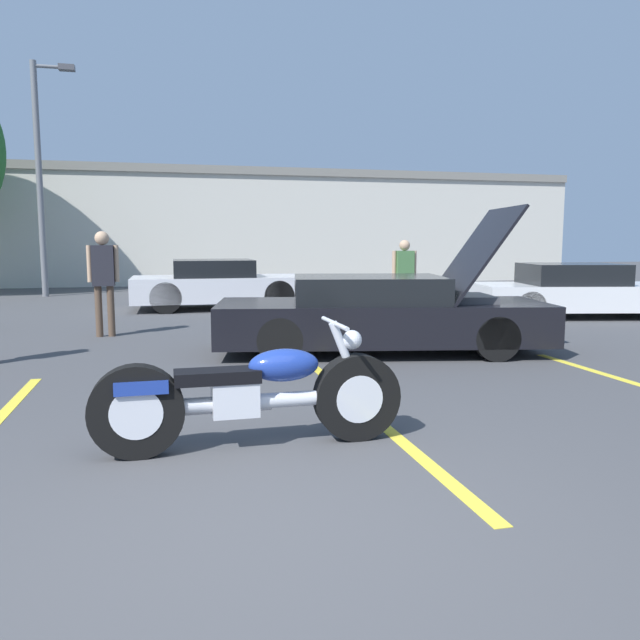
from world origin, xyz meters
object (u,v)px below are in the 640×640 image
(motorcycle, at_px, (251,396))
(spectator_by_show_car, at_px, (404,273))
(parked_car_right_row, at_px, (577,292))
(light_pole, at_px, (42,168))
(spectator_midground, at_px, (103,274))
(show_car_hood_open, at_px, (382,314))
(parked_car_mid_row, at_px, (219,285))

(motorcycle, distance_m, spectator_by_show_car, 8.24)
(parked_car_right_row, bearing_deg, light_pole, 157.97)
(motorcycle, xyz_separation_m, spectator_by_show_car, (4.08, 7.14, 0.56))
(spectator_midground, bearing_deg, motorcycle, -75.43)
(spectator_midground, bearing_deg, show_car_hood_open, -32.05)
(light_pole, bearing_deg, spectator_by_show_car, -44.55)
(parked_car_right_row, height_order, parked_car_mid_row, parked_car_mid_row)
(light_pole, relative_size, spectator_by_show_car, 4.07)
(motorcycle, distance_m, spectator_midground, 6.67)
(spectator_by_show_car, bearing_deg, parked_car_right_row, -2.15)
(motorcycle, bearing_deg, light_pole, 104.26)
(light_pole, xyz_separation_m, spectator_by_show_car, (8.14, -8.01, -2.77))
(parked_car_right_row, bearing_deg, spectator_midground, -164.59)
(light_pole, distance_m, show_car_hood_open, 13.43)
(motorcycle, distance_m, show_car_hood_open, 4.56)
(parked_car_mid_row, distance_m, spectator_midground, 4.73)
(show_car_hood_open, xyz_separation_m, spectator_midground, (-4.11, 2.58, 0.52))
(parked_car_mid_row, height_order, spectator_midground, spectator_midground)
(light_pole, relative_size, show_car_hood_open, 1.35)
(spectator_midground, bearing_deg, light_pole, 105.34)
(parked_car_mid_row, relative_size, spectator_by_show_car, 2.54)
(show_car_hood_open, xyz_separation_m, parked_car_mid_row, (-1.83, 6.69, 0.02))
(spectator_by_show_car, bearing_deg, light_pole, 135.45)
(parked_car_mid_row, relative_size, spectator_midground, 2.34)
(parked_car_mid_row, bearing_deg, parked_car_right_row, -24.83)
(light_pole, xyz_separation_m, parked_car_mid_row, (4.68, -4.63, -3.17))
(motorcycle, relative_size, spectator_by_show_car, 1.48)
(light_pole, xyz_separation_m, motorcycle, (4.06, -15.16, -3.33))
(light_pole, bearing_deg, parked_car_mid_row, -44.70)
(light_pole, bearing_deg, parked_car_right_row, -34.04)
(show_car_hood_open, bearing_deg, spectator_midground, 158.86)
(show_car_hood_open, bearing_deg, parked_car_right_row, 40.42)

